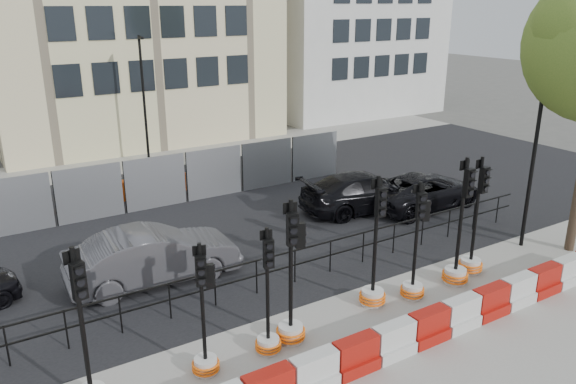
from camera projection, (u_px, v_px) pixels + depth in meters
ground at (320, 301)px, 14.60m from camera, size 120.00×120.00×0.00m
sidewalk_near at (399, 360)px, 12.18m from camera, size 40.00×6.00×0.02m
road at (209, 218)px, 20.22m from camera, size 40.00×14.00×0.03m
sidewalk_far at (133, 161)px, 27.47m from camera, size 40.00×4.00×0.02m
kerb_railing at (295, 260)px, 15.34m from camera, size 18.00×0.04×1.00m
heras_fencing at (168, 182)px, 21.94m from camera, size 14.33×1.72×2.00m
lamp_post_far at (144, 97)px, 25.87m from camera, size 0.12×0.56×6.00m
lamp_post_near at (536, 148)px, 16.89m from camera, size 0.12×0.56×6.00m
barrier_row at (393, 342)px, 12.23m from camera, size 15.70×0.50×0.80m
traffic_signal_a at (89, 377)px, 10.56m from camera, size 0.66×0.66×3.36m
traffic_signal_b at (205, 344)px, 11.54m from camera, size 0.58×0.58×2.97m
traffic_signal_c at (268, 328)px, 12.28m from camera, size 0.59×0.59×2.99m
traffic_signal_d at (291, 310)px, 12.62m from camera, size 0.68×0.68×3.45m
traffic_signal_e at (374, 280)px, 14.21m from camera, size 0.68×0.68×3.47m
traffic_signal_f at (414, 271)px, 14.54m from camera, size 0.63×0.63×3.20m
traffic_signal_g at (457, 259)px, 15.30m from camera, size 0.71×0.71×3.61m
traffic_signal_h at (473, 250)px, 15.93m from camera, size 0.68×0.68×3.45m
car_b at (154, 256)px, 15.41m from camera, size 2.02×4.81×1.54m
car_c at (365, 192)px, 20.81m from camera, size 3.21×5.45×1.44m
car_d at (423, 191)px, 21.12m from camera, size 2.42×4.85×1.32m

